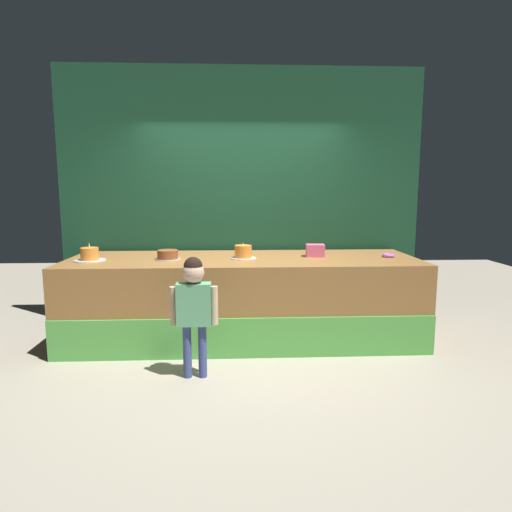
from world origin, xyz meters
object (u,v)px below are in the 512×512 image
at_px(pink_box, 315,250).
at_px(donut, 389,255).
at_px(child_figure, 194,300).
at_px(cake_right, 243,252).
at_px(cake_left, 90,255).
at_px(cake_center, 168,255).

relative_size(pink_box, donut, 1.47).
bearing_deg(donut, pink_box, 174.26).
xyz_separation_m(child_figure, cake_right, (0.45, 1.01, 0.28)).
relative_size(cake_left, cake_right, 1.14).
relative_size(cake_left, cake_center, 1.22).
distance_m(donut, cake_center, 2.46).
xyz_separation_m(child_figure, cake_left, (-1.18, 0.93, 0.27)).
bearing_deg(pink_box, cake_right, -172.28).
bearing_deg(child_figure, donut, 26.36).
xyz_separation_m(pink_box, cake_center, (-1.64, -0.15, -0.02)).
bearing_deg(cake_center, cake_right, 2.62).
height_order(cake_center, cake_right, cake_right).
bearing_deg(donut, cake_center, -178.46).
bearing_deg(child_figure, pink_box, 41.33).
distance_m(child_figure, cake_left, 1.53).
bearing_deg(cake_left, child_figure, -38.16).
height_order(child_figure, cake_right, cake_right).
bearing_deg(donut, cake_left, -178.16).
bearing_deg(pink_box, child_figure, -138.67).
bearing_deg(cake_right, cake_center, -177.38).
bearing_deg(cake_center, donut, 1.54).
distance_m(child_figure, pink_box, 1.72).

